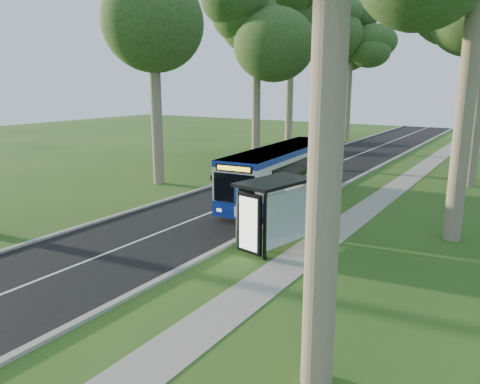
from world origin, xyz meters
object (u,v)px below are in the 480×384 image
object	(u,v)px
bus	(282,173)
litter_bin	(306,206)
car_white	(309,144)
bus_shelter	(273,203)
car_silver	(330,136)
bus_stop_sign	(237,208)

from	to	relation	value
bus	litter_bin	size ratio (longest dim) A/B	11.76
bus	car_white	xyz separation A→B (m)	(-6.41, 18.22, -0.79)
bus_shelter	car_white	size ratio (longest dim) A/B	0.79
litter_bin	car_silver	world-z (taller)	car_silver
car_silver	bus_shelter	bearing A→B (deg)	-84.55
bus	bus_shelter	distance (m)	8.31
bus	car_silver	distance (m)	26.78
bus_shelter	litter_bin	bearing A→B (deg)	111.65
litter_bin	car_silver	size ratio (longest dim) A/B	0.21
bus	litter_bin	bearing A→B (deg)	-46.32
bus_stop_sign	bus_shelter	distance (m)	1.53
car_silver	car_white	bearing A→B (deg)	-96.27
car_white	car_silver	world-z (taller)	car_silver
bus_shelter	bus	bearing A→B (deg)	125.84
bus_stop_sign	bus	bearing A→B (deg)	99.61
bus_shelter	litter_bin	distance (m)	5.57
bus	bus_stop_sign	bearing A→B (deg)	-79.82
bus_shelter	car_silver	bearing A→B (deg)	119.02
litter_bin	car_silver	distance (m)	29.66
car_white	car_silver	distance (m)	7.59
bus_stop_sign	litter_bin	size ratio (longest dim) A/B	2.64
bus_stop_sign	bus_shelter	size ratio (longest dim) A/B	0.73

